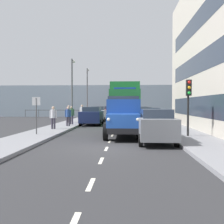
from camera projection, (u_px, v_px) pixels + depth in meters
ground_plane at (115, 129)px, 21.39m from camera, size 80.00×80.00×0.00m
sidewalk_left at (174, 129)px, 21.16m from camera, size 2.54×38.06×0.15m
sidewalk_right at (57, 128)px, 21.62m from camera, size 2.54×38.06×0.15m
road_centreline_markings at (115, 130)px, 20.88m from camera, size 0.12×34.47×0.01m
sea_horizon at (120, 101)px, 43.32m from camera, size 80.00×0.80×5.00m
seawall_railing at (120, 112)px, 39.77m from camera, size 28.08×0.08×1.20m
truck_vintage_blue at (124, 118)px, 16.10m from camera, size 2.17×5.64×2.43m
lorry_cargo_green at (125, 103)px, 24.57m from camera, size 2.58×8.20×3.87m
car_grey_kerbside_near at (155, 125)px, 13.93m from camera, size 1.82×4.45×1.72m
car_teal_kerbside_1 at (147, 120)px, 19.20m from camera, size 1.91×4.08×1.72m
car_maroon_kerbside_2 at (142, 116)px, 24.85m from camera, size 1.84×4.12×1.72m
car_silver_kerbside_3 at (140, 114)px, 30.17m from camera, size 1.93×3.93×1.72m
car_navy_oppositeside_0 at (92, 116)px, 25.93m from camera, size 1.96×4.32×1.72m
car_white_oppositeside_1 at (98, 114)px, 31.65m from camera, size 1.80×4.36×1.72m
car_red_oppositeside_2 at (102, 112)px, 37.20m from camera, size 1.85×4.63×1.72m
pedestrian_with_bag at (53, 116)px, 20.18m from camera, size 0.53×0.34×1.66m
pedestrian_by_lamp at (68, 115)px, 22.92m from camera, size 0.53×0.34×1.60m
pedestrian_near_railing at (71, 114)px, 24.86m from camera, size 0.53×0.34×1.64m
pedestrian_strolling at (69, 112)px, 27.31m from camera, size 0.53×0.34×1.71m
pedestrian_couple_b at (82, 111)px, 30.09m from camera, size 0.53×0.34×1.78m
traffic_light_near at (189, 95)px, 15.54m from camera, size 0.28×0.41×3.20m
lamp_post_promenade at (72, 85)px, 28.01m from camera, size 0.32×1.14×6.46m
lamp_post_far at (87, 88)px, 38.39m from camera, size 0.32×1.14×6.87m
street_sign at (36, 109)px, 16.56m from camera, size 0.50×0.07×2.25m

